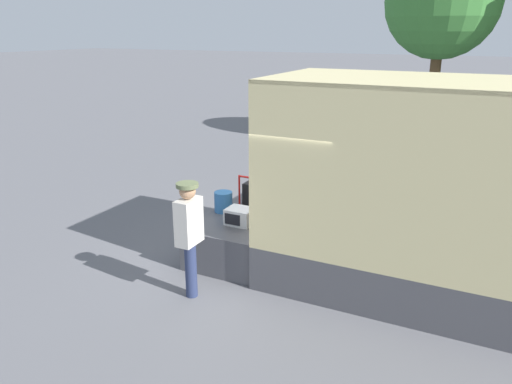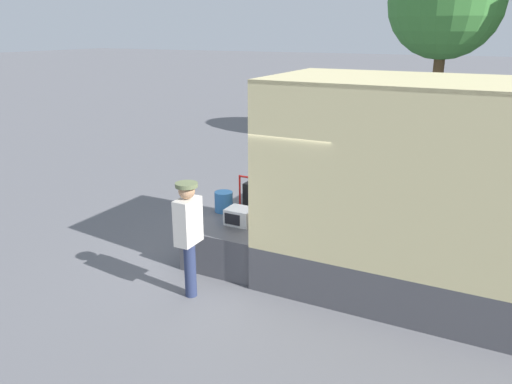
{
  "view_description": "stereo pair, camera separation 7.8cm",
  "coord_description": "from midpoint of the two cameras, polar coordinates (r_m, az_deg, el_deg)",
  "views": [
    {
      "loc": [
        3.22,
        -7.47,
        3.92
      ],
      "look_at": [
        -0.38,
        -0.2,
        1.27
      ],
      "focal_mm": 35.0,
      "sensor_mm": 36.0,
      "label": 1
    },
    {
      "loc": [
        3.29,
        -7.44,
        3.92
      ],
      "look_at": [
        -0.38,
        -0.2,
        1.27
      ],
      "focal_mm": 35.0,
      "sensor_mm": 36.0,
      "label": 2
    }
  ],
  "objects": [
    {
      "name": "ground_plane",
      "position": [
        9.03,
        2.49,
        -7.68
      ],
      "size": [
        160.0,
        160.0,
        0.0
      ],
      "primitive_type": "plane",
      "color": "slate"
    },
    {
      "name": "tailgate_deck",
      "position": [
        9.15,
        -1.38,
        -4.83
      ],
      "size": [
        1.36,
        2.29,
        0.72
      ],
      "primitive_type": "cube",
      "color": "#4C4C51",
      "rests_on": "ground"
    },
    {
      "name": "microwave",
      "position": [
        8.59,
        -2.1,
        -2.79
      ],
      "size": [
        0.45,
        0.4,
        0.28
      ],
      "color": "white",
      "rests_on": "tailgate_deck"
    },
    {
      "name": "portable_generator",
      "position": [
        9.45,
        0.09,
        -0.2
      ],
      "size": [
        0.6,
        0.49,
        0.62
      ],
      "color": "black",
      "rests_on": "tailgate_deck"
    },
    {
      "name": "orange_bucket",
      "position": [
        9.18,
        -3.99,
        -1.12
      ],
      "size": [
        0.33,
        0.33,
        0.38
      ],
      "color": "#3370B2",
      "rests_on": "tailgate_deck"
    },
    {
      "name": "worker_person",
      "position": [
        7.46,
        -7.96,
        -4.07
      ],
      "size": [
        0.33,
        0.44,
        1.82
      ],
      "color": "navy",
      "rests_on": "ground"
    },
    {
      "name": "street_tree",
      "position": [
        18.41,
        20.42,
        19.65
      ],
      "size": [
        3.7,
        3.7,
        6.64
      ],
      "color": "brown",
      "rests_on": "ground"
    }
  ]
}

